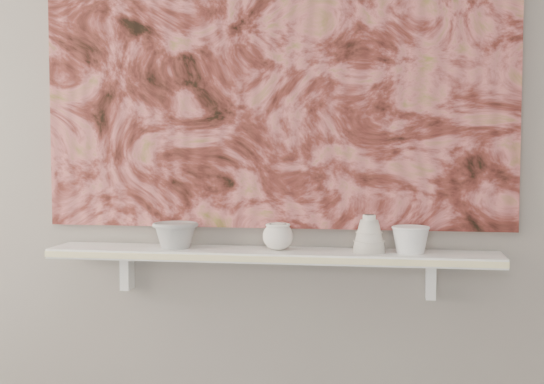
% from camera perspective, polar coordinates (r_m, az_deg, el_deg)
% --- Properties ---
extents(wall_back, '(3.60, 0.00, 3.60)m').
position_cam_1_polar(wall_back, '(2.42, 0.27, 5.82)').
color(wall_back, gray).
rests_on(wall_back, floor).
extents(shelf, '(1.40, 0.18, 0.03)m').
position_cam_1_polar(shelf, '(2.35, -0.08, -4.75)').
color(shelf, white).
rests_on(shelf, wall_back).
extents(shelf_stripe, '(1.40, 0.01, 0.02)m').
position_cam_1_polar(shelf_stripe, '(2.26, -0.45, -5.10)').
color(shelf_stripe, '#F7E9A4').
rests_on(shelf_stripe, shelf).
extents(bracket_left, '(0.03, 0.06, 0.12)m').
position_cam_1_polar(bracket_left, '(2.55, -10.85, -5.87)').
color(bracket_left, white).
rests_on(bracket_left, wall_back).
extents(bracket_right, '(0.03, 0.06, 0.12)m').
position_cam_1_polar(bracket_right, '(2.40, 11.86, -6.46)').
color(bracket_right, white).
rests_on(bracket_right, wall_back).
extents(painting, '(1.50, 0.02, 1.10)m').
position_cam_1_polar(painting, '(2.42, 0.22, 10.32)').
color(painting, maroon).
rests_on(painting, wall_back).
extents(house_motif, '(0.09, 0.00, 0.08)m').
position_cam_1_polar(house_motif, '(2.37, 11.02, 2.94)').
color(house_motif, black).
rests_on(house_motif, painting).
extents(bowl_grey, '(0.18, 0.18, 0.08)m').
position_cam_1_polar(bowl_grey, '(2.41, -7.28, -3.21)').
color(bowl_grey, '#9B9B98').
rests_on(bowl_grey, shelf).
extents(cup_cream, '(0.12, 0.12, 0.09)m').
position_cam_1_polar(cup_cream, '(2.34, 0.45, -3.36)').
color(cup_cream, silver).
rests_on(cup_cream, shelf).
extents(bell_vessel, '(0.13, 0.13, 0.11)m').
position_cam_1_polar(bell_vessel, '(2.32, 7.32, -3.11)').
color(bell_vessel, beige).
rests_on(bell_vessel, shelf).
extents(bowl_white, '(0.12, 0.12, 0.08)m').
position_cam_1_polar(bowl_white, '(2.32, 10.39, -3.54)').
color(bowl_white, white).
rests_on(bowl_white, shelf).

